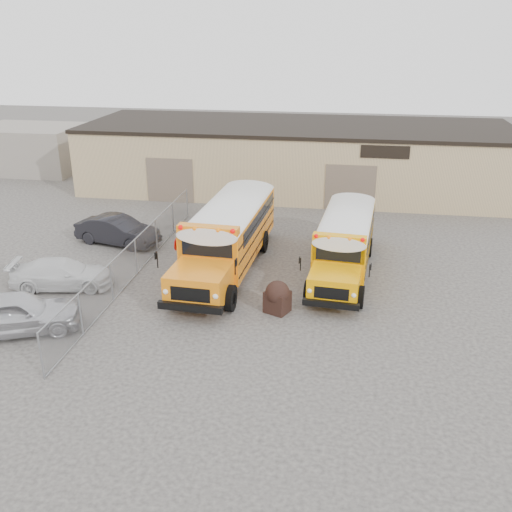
% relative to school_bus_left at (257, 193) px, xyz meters
% --- Properties ---
extents(ground, '(120.00, 120.00, 0.00)m').
position_rel_school_bus_left_xyz_m(ground, '(1.48, -11.43, -1.89)').
color(ground, '#373533').
rests_on(ground, ground).
extents(warehouse, '(30.20, 10.20, 4.67)m').
position_rel_school_bus_left_xyz_m(warehouse, '(1.48, 8.56, 0.48)').
color(warehouse, tan).
rests_on(warehouse, ground).
extents(chainlink_fence, '(0.07, 18.07, 1.81)m').
position_rel_school_bus_left_xyz_m(chainlink_fence, '(-4.52, -8.43, -0.99)').
color(chainlink_fence, gray).
rests_on(chainlink_fence, ground).
extents(distant_building_left, '(8.00, 6.00, 3.60)m').
position_rel_school_bus_left_xyz_m(distant_building_left, '(-20.52, 10.57, -0.09)').
color(distant_building_left, gray).
rests_on(distant_building_left, ground).
extents(school_bus_left, '(3.65, 11.29, 3.27)m').
position_rel_school_bus_left_xyz_m(school_bus_left, '(0.00, 0.00, 0.00)').
color(school_bus_left, orange).
rests_on(school_bus_left, ground).
extents(school_bus_right, '(3.14, 9.79, 2.82)m').
position_rel_school_bus_left_xyz_m(school_bus_right, '(5.78, -0.40, -0.26)').
color(school_bus_right, '#FFA201').
rests_on(school_bus_right, ground).
extents(tarp_bundle, '(1.19, 1.14, 1.39)m').
position_rel_school_bus_left_xyz_m(tarp_bundle, '(2.69, -11.24, -1.18)').
color(tarp_bundle, black).
rests_on(tarp_bundle, ground).
extents(car_silver, '(5.31, 3.74, 1.68)m').
position_rel_school_bus_left_xyz_m(car_silver, '(-7.16, -14.59, -1.05)').
color(car_silver, silver).
rests_on(car_silver, ground).
extents(car_white, '(4.85, 2.69, 1.33)m').
position_rel_school_bus_left_xyz_m(car_white, '(-7.34, -10.43, -1.23)').
color(car_white, silver).
rests_on(car_white, ground).
extents(car_dark, '(4.93, 2.66, 1.54)m').
position_rel_school_bus_left_xyz_m(car_dark, '(-6.99, -4.66, -1.12)').
color(car_dark, black).
rests_on(car_dark, ground).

